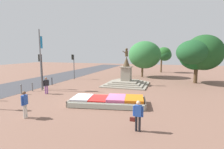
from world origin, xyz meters
name	(u,v)px	position (x,y,z in m)	size (l,w,h in m)	color
ground_plane	(101,98)	(0.00, 0.00, 0.00)	(94.60, 94.60, 0.00)	brown
street_asphalt_strip	(3,90)	(-11.93, 0.00, 0.01)	(6.72, 82.77, 0.01)	#3D3D42
flower_planter	(109,101)	(1.40, -1.78, 0.30)	(6.44, 3.60, 0.68)	#38281C
statue_monument	(126,80)	(0.81, 7.06, 0.69)	(5.50, 5.50, 4.77)	gray
traffic_light_mid_block	(41,65)	(-7.99, 1.75, 2.74)	(0.41, 0.29, 4.00)	#2D2D33
traffic_light_far_corner	(73,62)	(-8.29, 9.47, 2.71)	(0.41, 0.29, 3.88)	#4C5156
banner_pole	(41,59)	(-7.46, 1.10, 3.52)	(0.14, 0.63, 6.72)	slate
pedestrian_with_handbag	(138,114)	(4.43, -5.84, 0.96)	(0.73, 0.23, 1.70)	black
pedestrian_near_planter	(46,84)	(-5.89, -0.15, 0.99)	(0.41, 0.47, 1.70)	#8C4C99
pedestrian_crossing_plaza	(25,102)	(-2.85, -6.11, 1.03)	(0.25, 0.57, 1.77)	beige
kerb_bollard_mid_a	(21,89)	(-8.20, -1.08, 0.55)	(0.15, 0.15, 1.04)	slate
kerb_bollard_mid_b	(32,87)	(-8.20, 0.44, 0.50)	(0.14, 0.14, 0.96)	slate
kerb_bollard_north	(52,81)	(-8.39, 4.12, 0.53)	(0.12, 0.12, 1.02)	#2D2D33
park_tree_far_left	(164,54)	(5.08, 23.28, 3.82)	(3.06, 2.94, 5.28)	brown
park_tree_behind_statue	(144,55)	(2.01, 15.09, 3.75)	(5.41, 4.92, 6.09)	brown
park_tree_far_right	(199,54)	(9.86, 11.40, 4.06)	(6.10, 5.35, 6.58)	#4C3823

